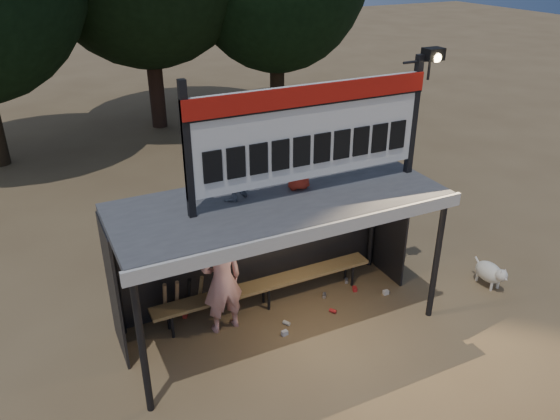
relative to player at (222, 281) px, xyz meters
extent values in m
plane|color=brown|center=(0.87, -0.30, -0.93)|extent=(80.00, 80.00, 0.00)
imported|color=white|center=(0.00, 0.00, 0.00)|extent=(0.71, 0.49, 1.86)
imported|color=gray|center=(0.23, -0.01, 1.92)|extent=(0.64, 0.59, 1.06)
imported|color=#AB2A1A|center=(1.28, -0.10, 1.87)|extent=(0.49, 0.34, 0.95)
cube|color=#3E3E41|center=(0.87, -0.30, 1.33)|extent=(5.00, 2.00, 0.12)
cube|color=silver|center=(0.87, -1.32, 1.29)|extent=(5.10, 0.06, 0.20)
cylinder|color=black|center=(-1.53, -1.20, 0.17)|extent=(0.10, 0.10, 2.20)
cylinder|color=black|center=(3.27, -1.20, 0.17)|extent=(0.10, 0.10, 2.20)
cylinder|color=black|center=(-1.53, 0.60, 0.17)|extent=(0.10, 0.10, 2.20)
cylinder|color=black|center=(3.27, 0.60, 0.17)|extent=(0.10, 0.10, 2.20)
cube|color=black|center=(0.87, 0.70, 0.17)|extent=(5.00, 0.04, 2.20)
cube|color=black|center=(-1.63, 0.20, 0.17)|extent=(0.04, 1.00, 2.20)
cube|color=black|center=(3.37, 0.20, 0.17)|extent=(0.04, 1.00, 2.20)
cylinder|color=black|center=(0.87, 0.70, 1.22)|extent=(5.00, 0.06, 0.06)
cube|color=black|center=(-0.48, -0.30, 2.34)|extent=(0.10, 0.10, 1.90)
cube|color=black|center=(3.22, -0.30, 2.34)|extent=(0.10, 0.10, 1.90)
cube|color=silver|center=(1.37, -0.30, 2.34)|extent=(3.80, 0.08, 1.40)
cube|color=#AE140C|center=(1.37, -0.35, 2.90)|extent=(3.80, 0.04, 0.28)
cube|color=black|center=(1.37, -0.35, 2.75)|extent=(3.80, 0.02, 0.03)
cube|color=black|center=(-0.16, -0.35, 2.09)|extent=(0.27, 0.03, 0.45)
cube|color=black|center=(0.18, -0.35, 2.09)|extent=(0.27, 0.03, 0.45)
cube|color=black|center=(0.52, -0.35, 2.09)|extent=(0.27, 0.03, 0.45)
cube|color=black|center=(0.86, -0.35, 2.09)|extent=(0.27, 0.03, 0.45)
cube|color=black|center=(1.20, -0.35, 2.09)|extent=(0.27, 0.03, 0.45)
cube|color=black|center=(1.54, -0.35, 2.09)|extent=(0.27, 0.03, 0.45)
cube|color=black|center=(1.88, -0.35, 2.09)|extent=(0.27, 0.03, 0.45)
cube|color=black|center=(2.22, -0.35, 2.09)|extent=(0.27, 0.03, 0.45)
cube|color=black|center=(2.56, -0.35, 2.09)|extent=(0.27, 0.03, 0.45)
cube|color=black|center=(2.90, -0.35, 2.09)|extent=(0.27, 0.03, 0.45)
cylinder|color=black|center=(3.17, -0.30, 3.19)|extent=(0.50, 0.04, 0.04)
cylinder|color=black|center=(3.42, -0.30, 3.04)|extent=(0.04, 0.04, 0.30)
cube|color=black|center=(3.42, -0.35, 3.29)|extent=(0.30, 0.22, 0.18)
sphere|color=#FFD88C|center=(3.42, -0.44, 3.25)|extent=(0.14, 0.14, 0.14)
cube|color=olive|center=(0.87, 0.25, -0.48)|extent=(4.00, 0.35, 0.06)
cylinder|color=black|center=(-0.83, 0.13, -0.70)|extent=(0.05, 0.05, 0.45)
cylinder|color=black|center=(-0.83, 0.37, -0.70)|extent=(0.05, 0.05, 0.45)
cylinder|color=black|center=(0.87, 0.13, -0.70)|extent=(0.05, 0.05, 0.45)
cylinder|color=black|center=(0.87, 0.37, -0.70)|extent=(0.05, 0.05, 0.45)
cylinder|color=black|center=(2.57, 0.13, -0.70)|extent=(0.05, 0.05, 0.45)
cylinder|color=black|center=(2.57, 0.37, -0.70)|extent=(0.05, 0.05, 0.45)
cylinder|color=#311E15|center=(1.87, 11.20, 1.16)|extent=(0.50, 0.50, 4.18)
cylinder|color=black|center=(5.87, 10.20, 0.83)|extent=(0.50, 0.50, 3.52)
ellipsoid|color=silver|center=(4.85, -0.95, -0.66)|extent=(0.36, 0.58, 0.36)
sphere|color=silver|center=(4.85, -1.23, -0.57)|extent=(0.22, 0.22, 0.22)
cone|color=beige|center=(4.85, -1.33, -0.59)|extent=(0.10, 0.10, 0.10)
cone|color=beige|center=(4.80, -1.25, -0.47)|extent=(0.06, 0.06, 0.07)
cone|color=beige|center=(4.90, -1.25, -0.47)|extent=(0.06, 0.06, 0.07)
cylinder|color=silver|center=(4.77, -1.13, -0.84)|extent=(0.05, 0.05, 0.18)
cylinder|color=white|center=(4.93, -1.13, -0.84)|extent=(0.05, 0.05, 0.18)
cylinder|color=silver|center=(4.77, -0.77, -0.84)|extent=(0.05, 0.05, 0.18)
cylinder|color=#EDE5CD|center=(4.93, -0.77, -0.84)|extent=(0.05, 0.05, 0.18)
cylinder|color=beige|center=(4.85, -0.65, -0.59)|extent=(0.04, 0.16, 0.14)
cylinder|color=#9E744A|center=(-0.82, 0.52, -0.50)|extent=(0.07, 0.27, 0.84)
cylinder|color=#A5774D|center=(-0.62, 0.52, -0.50)|extent=(0.07, 0.30, 0.83)
cylinder|color=black|center=(-0.42, 0.52, -0.50)|extent=(0.07, 0.32, 0.83)
cylinder|color=#9A7948|center=(-0.22, 0.52, -0.50)|extent=(0.09, 0.35, 0.82)
cube|color=#AD261D|center=(-0.50, 0.56, -0.89)|extent=(0.11, 0.12, 0.08)
cylinder|color=#B6B6BB|center=(2.53, 0.25, -0.89)|extent=(0.12, 0.14, 0.07)
cube|color=silver|center=(2.96, -0.39, -0.89)|extent=(0.11, 0.08, 0.08)
cylinder|color=#B11E1E|center=(1.82, -0.44, -0.89)|extent=(0.12, 0.14, 0.07)
cube|color=silver|center=(0.81, -0.60, -0.89)|extent=(0.11, 0.08, 0.08)
cylinder|color=beige|center=(0.96, -0.38, -0.89)|extent=(0.12, 0.14, 0.07)
cube|color=#AD1D1D|center=(2.52, -0.05, -0.89)|extent=(0.10, 0.12, 0.08)
cylinder|color=#B5B5BA|center=(1.92, 0.03, -0.89)|extent=(0.12, 0.14, 0.07)
camera|label=1|loc=(-2.33, -6.90, 4.84)|focal=35.00mm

